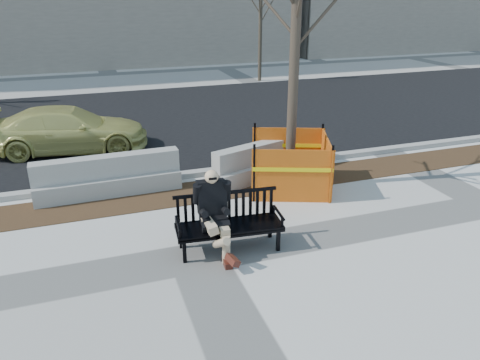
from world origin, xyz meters
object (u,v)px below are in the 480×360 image
object	(u,v)px
sedan	(72,150)
jersey_barrier_left	(110,194)
tree_fence	(289,187)
bench	(229,249)
jersey_barrier_right	(268,175)
seated_man	(214,249)

from	to	relation	value
sedan	jersey_barrier_left	bearing A→B (deg)	-159.79
tree_fence	jersey_barrier_left	bearing A→B (deg)	166.30
tree_fence	jersey_barrier_left	size ratio (longest dim) A/B	2.05
tree_fence	jersey_barrier_left	xyz separation A→B (m)	(-3.85, 0.94, 0.00)
bench	sedan	bearing A→B (deg)	116.95
bench	jersey_barrier_left	world-z (taller)	bench
tree_fence	jersey_barrier_right	distance (m)	0.83
seated_man	tree_fence	size ratio (longest dim) A/B	0.23
seated_man	tree_fence	bearing A→B (deg)	46.67
tree_fence	jersey_barrier_left	world-z (taller)	tree_fence
tree_fence	jersey_barrier_right	size ratio (longest dim) A/B	2.08
bench	sedan	size ratio (longest dim) A/B	0.44
bench	tree_fence	bearing A→B (deg)	50.89
jersey_barrier_left	jersey_barrier_right	xyz separation A→B (m)	(3.67, -0.13, 0.00)
seated_man	sedan	world-z (taller)	seated_man
tree_fence	jersey_barrier_right	bearing A→B (deg)	102.08
bench	jersey_barrier_right	bearing A→B (deg)	62.29
seated_man	sedan	distance (m)	6.72
jersey_barrier_left	tree_fence	bearing A→B (deg)	-15.12
tree_fence	bench	bearing A→B (deg)	-134.53
jersey_barrier_left	sedan	bearing A→B (deg)	101.54
sedan	tree_fence	bearing A→B (deg)	-125.52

